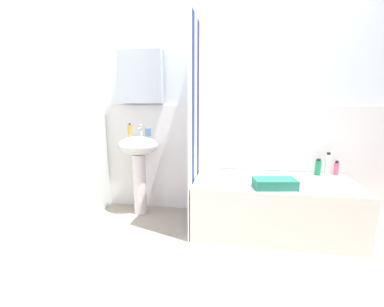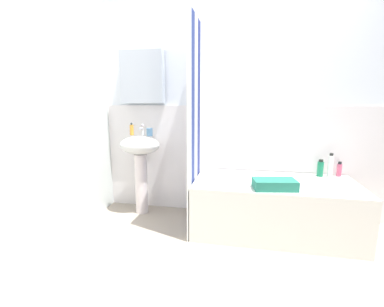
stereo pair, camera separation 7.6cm
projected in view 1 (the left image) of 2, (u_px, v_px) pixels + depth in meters
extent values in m
cube|color=#A39684|center=(235.00, 285.00, 1.87)|extent=(4.80, 5.60, 0.04)
cube|color=white|center=(240.00, 105.00, 2.87)|extent=(3.60, 0.05, 2.40)
cube|color=white|center=(238.00, 161.00, 2.95)|extent=(3.60, 0.02, 1.20)
cube|color=silver|center=(141.00, 77.00, 2.90)|extent=(0.48, 0.12, 0.56)
cube|color=white|center=(49.00, 107.00, 2.23)|extent=(0.05, 1.81, 2.40)
cube|color=white|center=(60.00, 176.00, 2.34)|extent=(0.02, 1.81, 1.20)
cylinder|color=silver|center=(140.00, 184.00, 2.97)|extent=(0.14, 0.14, 0.67)
ellipsoid|color=silver|center=(138.00, 146.00, 2.89)|extent=(0.44, 0.34, 0.20)
cylinder|color=silver|center=(141.00, 133.00, 2.96)|extent=(0.03, 0.03, 0.05)
cylinder|color=silver|center=(139.00, 128.00, 2.90)|extent=(0.02, 0.10, 0.02)
sphere|color=silver|center=(141.00, 125.00, 2.95)|extent=(0.03, 0.03, 0.03)
cylinder|color=gold|center=(130.00, 130.00, 2.95)|extent=(0.04, 0.04, 0.11)
sphere|color=#1E292E|center=(130.00, 124.00, 2.93)|extent=(0.02, 0.02, 0.02)
cylinder|color=teal|center=(148.00, 132.00, 2.88)|extent=(0.07, 0.07, 0.09)
cube|color=white|center=(273.00, 206.00, 2.58)|extent=(1.50, 0.74, 0.50)
cube|color=white|center=(190.00, 130.00, 2.28)|extent=(0.01, 0.15, 2.00)
cube|color=navy|center=(193.00, 129.00, 2.42)|extent=(0.01, 0.15, 2.00)
cube|color=white|center=(195.00, 127.00, 2.56)|extent=(0.01, 0.15, 2.00)
cube|color=navy|center=(197.00, 126.00, 2.71)|extent=(0.01, 0.15, 2.00)
cube|color=white|center=(199.00, 125.00, 2.85)|extent=(0.01, 0.15, 2.00)
cylinder|color=#CB5072|center=(336.00, 169.00, 2.72)|extent=(0.05, 0.05, 0.13)
cylinder|color=black|center=(337.00, 162.00, 2.71)|extent=(0.03, 0.03, 0.02)
cylinder|color=white|center=(328.00, 165.00, 2.69)|extent=(0.05, 0.05, 0.22)
cylinder|color=black|center=(329.00, 154.00, 2.67)|extent=(0.03, 0.03, 0.02)
cylinder|color=#1B7E54|center=(318.00, 168.00, 2.71)|extent=(0.06, 0.06, 0.15)
cylinder|color=black|center=(319.00, 160.00, 2.70)|extent=(0.04, 0.04, 0.02)
cube|color=#267660|center=(275.00, 183.00, 2.31)|extent=(0.39, 0.25, 0.08)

